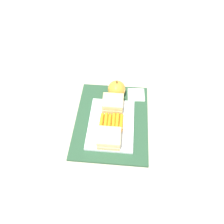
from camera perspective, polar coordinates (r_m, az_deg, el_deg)
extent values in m
plane|color=#B7AD99|center=(0.82, -0.07, -2.46)|extent=(2.40, 2.40, 0.00)
cube|color=#284C33|center=(0.81, -0.08, -2.27)|extent=(0.36, 0.28, 0.01)
cube|color=white|center=(0.79, -0.23, -3.31)|extent=(0.23, 0.17, 0.01)
cube|color=#DBC189|center=(0.74, -0.77, -7.73)|extent=(0.07, 0.08, 0.02)
cube|color=beige|center=(0.72, -0.78, -7.24)|extent=(0.07, 0.07, 0.01)
cube|color=#DBC189|center=(0.71, -0.80, -6.72)|extent=(0.07, 0.08, 0.02)
cube|color=#DBC189|center=(0.82, 0.24, 1.80)|extent=(0.07, 0.08, 0.02)
cube|color=beige|center=(0.81, 0.24, 2.37)|extent=(0.07, 0.07, 0.01)
cube|color=#DBC189|center=(0.80, 0.25, 2.96)|extent=(0.07, 0.08, 0.02)
cylinder|color=orange|center=(0.78, 2.53, -2.95)|extent=(0.08, 0.01, 0.02)
cylinder|color=orange|center=(0.78, 1.42, -2.87)|extent=(0.08, 0.01, 0.02)
cylinder|color=orange|center=(0.78, 0.38, -2.84)|extent=(0.08, 0.01, 0.02)
cylinder|color=orange|center=(0.78, -0.73, -2.75)|extent=(0.08, 0.01, 0.02)
cylinder|color=orange|center=(0.78, -1.79, -2.75)|extent=(0.08, 0.01, 0.02)
cylinder|color=orange|center=(0.78, -2.92, -2.62)|extent=(0.08, 0.01, 0.02)
sphere|color=gold|center=(0.86, 1.28, 6.26)|extent=(0.07, 0.07, 0.07)
cylinder|color=brown|center=(0.83, 1.33, 8.21)|extent=(0.01, 0.01, 0.01)
cube|color=white|center=(0.89, 6.64, 4.73)|extent=(0.07, 0.07, 0.00)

